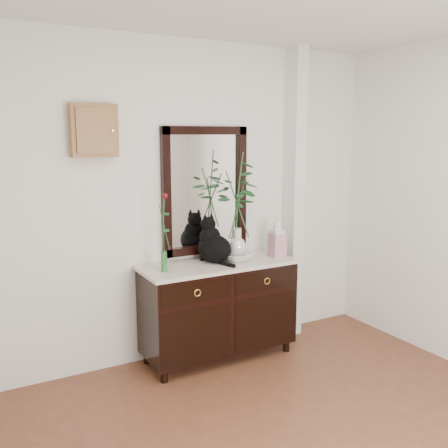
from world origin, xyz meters
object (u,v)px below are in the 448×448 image
cat (214,239)px  lotus_bowl (237,256)px  ginger_jar (277,238)px  sideboard (218,305)px

cat → lotus_bowl: (0.20, -0.04, -0.16)m
cat → ginger_jar: (0.58, -0.09, -0.03)m
sideboard → cat: size_ratio=3.38×
lotus_bowl → ginger_jar: size_ratio=0.88×
cat → lotus_bowl: size_ratio=1.35×
cat → ginger_jar: cat is taller
sideboard → ginger_jar: bearing=-4.8°
cat → ginger_jar: size_ratio=1.19×
lotus_bowl → ginger_jar: bearing=-6.8°
cat → lotus_bowl: 0.26m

